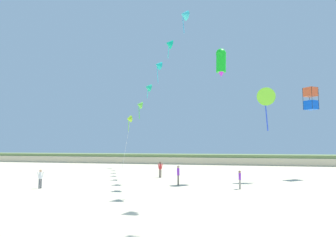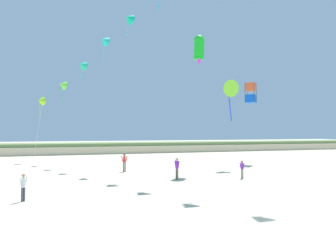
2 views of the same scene
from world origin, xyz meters
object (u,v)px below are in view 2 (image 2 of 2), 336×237
(person_far_left, at_px, (242,168))
(person_near_left, at_px, (177,167))
(large_kite_mid_trail, at_px, (230,89))
(person_near_right, at_px, (23,185))
(person_mid_center, at_px, (124,161))
(large_kite_low_lead, at_px, (251,93))
(large_kite_high_solo, at_px, (199,49))

(person_far_left, bearing_deg, person_near_left, 168.73)
(large_kite_mid_trail, bearing_deg, person_near_right, -150.94)
(person_far_left, height_order, large_kite_mid_trail, large_kite_mid_trail)
(person_near_left, distance_m, person_near_right, 11.54)
(person_near_left, bearing_deg, person_mid_center, 118.97)
(person_mid_center, xyz_separation_m, large_kite_low_lead, (16.33, 3.50, 7.69))
(large_kite_low_lead, distance_m, large_kite_high_solo, 11.41)
(person_near_left, xyz_separation_m, large_kite_mid_trail, (8.03, 5.71, 7.49))
(person_near_left, bearing_deg, large_kite_high_solo, 46.45)
(large_kite_mid_trail, distance_m, large_kite_high_solo, 5.90)
(person_near_left, bearing_deg, person_near_right, -156.36)
(person_near_left, xyz_separation_m, person_near_right, (-10.57, -4.63, -0.11))
(person_near_left, height_order, person_near_right, person_near_left)
(person_far_left, relative_size, large_kite_high_solo, 0.51)
(person_near_right, relative_size, large_kite_high_solo, 0.53)
(person_mid_center, height_order, large_kite_high_solo, large_kite_high_solo)
(person_mid_center, relative_size, large_kite_mid_trail, 0.39)
(person_mid_center, xyz_separation_m, large_kite_high_solo, (6.94, -2.07, 10.98))
(person_near_right, bearing_deg, person_near_left, 23.64)
(person_mid_center, height_order, large_kite_mid_trail, large_kite_mid_trail)
(person_near_right, distance_m, person_mid_center, 12.82)
(large_kite_low_lead, distance_m, large_kite_mid_trail, 6.25)
(person_near_right, distance_m, large_kite_high_solo, 19.94)
(person_far_left, bearing_deg, large_kite_low_lead, 53.57)
(large_kite_low_lead, bearing_deg, person_mid_center, -167.89)
(person_near_left, distance_m, person_mid_center, 6.77)
(person_far_left, height_order, large_kite_low_lead, large_kite_low_lead)
(person_near_right, height_order, person_mid_center, person_mid_center)
(person_near_right, height_order, person_far_left, person_near_right)
(person_near_left, height_order, large_kite_high_solo, large_kite_high_solo)
(person_far_left, relative_size, large_kite_low_lead, 0.60)
(person_mid_center, relative_size, person_far_left, 1.18)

